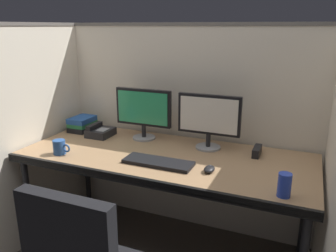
{
  "coord_description": "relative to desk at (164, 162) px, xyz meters",
  "views": [
    {
      "loc": [
        0.82,
        -1.61,
        1.55
      ],
      "look_at": [
        0.0,
        0.35,
        0.92
      ],
      "focal_mm": 36.27,
      "sensor_mm": 36.0,
      "label": 1
    }
  ],
  "objects": [
    {
      "name": "cubicle_partition_rear",
      "position": [
        0.0,
        0.46,
        0.1
      ],
      "size": [
        2.21,
        0.06,
        1.57
      ],
      "color": "beige",
      "rests_on": "ground"
    },
    {
      "name": "cubicle_partition_left",
      "position": [
        -0.99,
        -0.09,
        0.1
      ],
      "size": [
        0.06,
        1.41,
        1.57
      ],
      "color": "beige",
      "rests_on": "ground"
    },
    {
      "name": "cubicle_partition_right",
      "position": [
        0.99,
        -0.09,
        0.1
      ],
      "size": [
        0.06,
        1.41,
        1.57
      ],
      "color": "beige",
      "rests_on": "ground"
    },
    {
      "name": "desk",
      "position": [
        0.0,
        0.0,
        0.0
      ],
      "size": [
        1.9,
        0.8,
        0.74
      ],
      "color": "#997551",
      "rests_on": "ground"
    },
    {
      "name": "monitor_left",
      "position": [
        -0.27,
        0.25,
        0.27
      ],
      "size": [
        0.43,
        0.17,
        0.37
      ],
      "color": "gray",
      "rests_on": "desk"
    },
    {
      "name": "monitor_right",
      "position": [
        0.23,
        0.23,
        0.27
      ],
      "size": [
        0.43,
        0.17,
        0.37
      ],
      "color": "gray",
      "rests_on": "desk"
    },
    {
      "name": "keyboard_main",
      "position": [
        0.03,
        -0.15,
        0.06
      ],
      "size": [
        0.43,
        0.15,
        0.02
      ],
      "primitive_type": "cube",
      "color": "black",
      "rests_on": "desk"
    },
    {
      "name": "computer_mouse",
      "position": [
        0.35,
        -0.15,
        0.07
      ],
      "size": [
        0.06,
        0.1,
        0.04
      ],
      "color": "black",
      "rests_on": "desk"
    },
    {
      "name": "book_stack",
      "position": [
        -0.83,
        0.25,
        0.1
      ],
      "size": [
        0.16,
        0.22,
        0.11
      ],
      "color": "black",
      "rests_on": "desk"
    },
    {
      "name": "desk_phone",
      "position": [
        -0.61,
        0.18,
        0.08
      ],
      "size": [
        0.17,
        0.19,
        0.09
      ],
      "color": "black",
      "rests_on": "desk"
    },
    {
      "name": "red_stapler",
      "position": [
        0.56,
        0.23,
        0.08
      ],
      "size": [
        0.04,
        0.15,
        0.06
      ],
      "primitive_type": "cube",
      "color": "black",
      "rests_on": "desk"
    },
    {
      "name": "coffee_mug",
      "position": [
        -0.64,
        -0.25,
        0.1
      ],
      "size": [
        0.13,
        0.08,
        0.09
      ],
      "color": "#264C8C",
      "rests_on": "desk"
    },
    {
      "name": "soda_can",
      "position": [
        0.77,
        -0.29,
        0.11
      ],
      "size": [
        0.07,
        0.07,
        0.12
      ],
      "primitive_type": "cylinder",
      "color": "#263FB2",
      "rests_on": "desk"
    }
  ]
}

